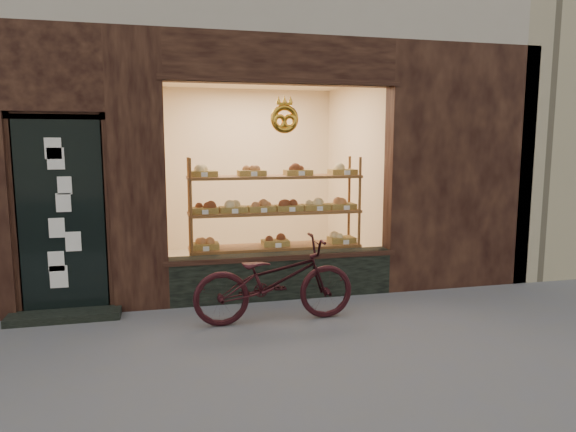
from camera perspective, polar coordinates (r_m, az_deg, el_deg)
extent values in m
plane|color=#535661|center=(4.34, -0.08, -17.48)|extent=(90.00, 90.00, 0.00)
cube|color=black|center=(6.29, -0.59, -6.63)|extent=(2.70, 0.25, 0.55)
cube|color=black|center=(6.02, -23.84, 0.02)|extent=(0.90, 0.04, 2.15)
cube|color=black|center=(6.09, -23.54, -10.12)|extent=(1.15, 0.35, 0.08)
torus|color=gold|center=(5.99, -0.39, 10.74)|extent=(0.33, 0.07, 0.33)
cube|color=brown|center=(6.75, -1.40, -7.59)|extent=(2.20, 0.45, 0.04)
cube|color=brown|center=(6.63, -1.42, -3.43)|extent=(2.20, 0.45, 0.03)
cube|color=brown|center=(6.56, -1.43, 0.43)|extent=(2.20, 0.45, 0.04)
cube|color=brown|center=(6.51, -1.44, 4.36)|extent=(2.20, 0.45, 0.04)
cylinder|color=brown|center=(6.25, -10.68, -1.47)|extent=(0.04, 0.04, 1.70)
cylinder|color=brown|center=(6.70, 7.92, -0.78)|extent=(0.04, 0.04, 1.70)
cylinder|color=brown|center=(6.64, -10.86, -0.93)|extent=(0.04, 0.04, 1.70)
cylinder|color=brown|center=(7.06, 6.76, -0.31)|extent=(0.04, 0.04, 1.70)
cube|color=brown|center=(6.50, -9.22, -3.30)|extent=(0.34, 0.24, 0.07)
sphere|color=#B16E36|center=(6.48, -9.23, -2.56)|extent=(0.11, 0.11, 0.11)
cube|color=white|center=(6.32, -9.09, -3.62)|extent=(0.07, 0.01, 0.05)
cube|color=brown|center=(6.62, -1.42, -2.98)|extent=(0.34, 0.24, 0.07)
sphere|color=brown|center=(6.61, -1.42, -2.26)|extent=(0.11, 0.11, 0.11)
cube|color=white|center=(6.44, -1.07, -3.29)|extent=(0.07, 0.01, 0.05)
cube|color=brown|center=(6.86, 5.96, -2.63)|extent=(0.34, 0.24, 0.07)
sphere|color=beige|center=(6.85, 5.97, -1.93)|extent=(0.11, 0.11, 0.11)
cube|color=white|center=(6.69, 6.49, -2.91)|extent=(0.08, 0.01, 0.05)
cube|color=brown|center=(6.42, -9.31, 0.64)|extent=(0.34, 0.24, 0.07)
sphere|color=brown|center=(6.41, -9.32, 1.39)|extent=(0.11, 0.11, 0.11)
cube|color=white|center=(6.24, -9.18, 0.43)|extent=(0.07, 0.01, 0.06)
cube|color=brown|center=(6.46, -6.12, 0.74)|extent=(0.34, 0.24, 0.07)
sphere|color=beige|center=(6.45, -6.13, 1.49)|extent=(0.11, 0.11, 0.11)
cube|color=white|center=(6.28, -5.90, 0.53)|extent=(0.08, 0.01, 0.06)
cube|color=brown|center=(6.51, -2.98, 0.84)|extent=(0.34, 0.24, 0.07)
sphere|color=#B16E36|center=(6.50, -2.98, 1.58)|extent=(0.11, 0.11, 0.11)
cube|color=white|center=(6.33, -2.67, 0.64)|extent=(0.07, 0.01, 0.06)
cube|color=brown|center=(6.59, 0.10, 0.93)|extent=(0.34, 0.24, 0.07)
sphere|color=brown|center=(6.58, 0.10, 1.67)|extent=(0.11, 0.11, 0.11)
cube|color=white|center=(6.41, 0.49, 0.73)|extent=(0.07, 0.01, 0.06)
cube|color=brown|center=(6.68, 3.10, 1.02)|extent=(0.34, 0.24, 0.07)
sphere|color=beige|center=(6.67, 3.11, 1.74)|extent=(0.11, 0.11, 0.11)
cube|color=white|center=(6.51, 3.57, 0.83)|extent=(0.08, 0.01, 0.06)
cube|color=brown|center=(6.79, 6.01, 1.10)|extent=(0.34, 0.24, 0.07)
sphere|color=#B16E36|center=(6.78, 6.02, 1.81)|extent=(0.11, 0.11, 0.11)
cube|color=white|center=(6.62, 6.55, 0.91)|extent=(0.08, 0.01, 0.06)
cube|color=brown|center=(6.38, -9.40, 4.65)|extent=(0.34, 0.24, 0.07)
sphere|color=beige|center=(6.38, -9.41, 5.41)|extent=(0.11, 0.11, 0.11)
cube|color=white|center=(6.20, -9.27, 4.56)|extent=(0.07, 0.01, 0.06)
cube|color=brown|center=(6.45, -4.06, 4.77)|extent=(0.34, 0.24, 0.07)
sphere|color=#B16E36|center=(6.45, -4.07, 5.53)|extent=(0.11, 0.11, 0.11)
cube|color=white|center=(6.27, -3.78, 4.68)|extent=(0.08, 0.01, 0.06)
cube|color=brown|center=(6.58, 1.12, 4.85)|extent=(0.34, 0.24, 0.07)
sphere|color=brown|center=(6.57, 1.12, 5.59)|extent=(0.11, 0.11, 0.11)
cube|color=white|center=(6.40, 1.54, 4.76)|extent=(0.07, 0.01, 0.06)
cube|color=brown|center=(6.75, 6.07, 4.89)|extent=(0.34, 0.24, 0.07)
sphere|color=beige|center=(6.75, 6.08, 5.61)|extent=(0.11, 0.11, 0.11)
cube|color=white|center=(6.58, 6.61, 4.80)|extent=(0.08, 0.01, 0.06)
imported|color=black|center=(5.42, -1.50, -7.15)|extent=(1.71, 0.61, 0.89)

